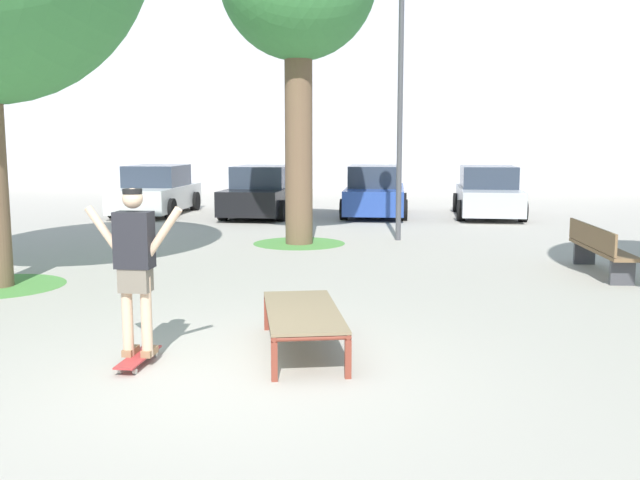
# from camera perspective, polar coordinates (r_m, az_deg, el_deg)

# --- Properties ---
(ground_plane) EXTENTS (120.00, 120.00, 0.00)m
(ground_plane) POSITION_cam_1_polar(r_m,az_deg,el_deg) (6.94, -7.34, -10.92)
(ground_plane) COLOR #B2AA9E
(building_facade) EXTENTS (36.55, 4.00, 11.88)m
(building_facade) POSITION_cam_1_polar(r_m,az_deg,el_deg) (35.48, -1.39, 13.98)
(building_facade) COLOR silver
(building_facade) RESTS_ON ground
(skate_box) EXTENTS (1.19, 2.03, 0.46)m
(skate_box) POSITION_cam_1_polar(r_m,az_deg,el_deg) (7.58, -1.42, -5.96)
(skate_box) COLOR brown
(skate_box) RESTS_ON ground
(skateboard) EXTENTS (0.21, 0.80, 0.09)m
(skateboard) POSITION_cam_1_polar(r_m,az_deg,el_deg) (7.45, -14.44, -9.17)
(skateboard) COLOR #B23333
(skateboard) RESTS_ON ground
(skater) EXTENTS (1.00, 0.28, 1.69)m
(skater) POSITION_cam_1_polar(r_m,az_deg,el_deg) (7.22, -14.71, -1.60)
(skater) COLOR beige
(skater) RESTS_ON skateboard
(grass_patch_mid_back) EXTENTS (2.02, 2.02, 0.01)m
(grass_patch_mid_back) POSITION_cam_1_polar(r_m,az_deg,el_deg) (15.58, -1.70, -0.27)
(grass_patch_mid_back) COLOR #519342
(grass_patch_mid_back) RESTS_ON ground
(car_white) EXTENTS (2.01, 4.25, 1.50)m
(car_white) POSITION_cam_1_polar(r_m,az_deg,el_deg) (22.38, -13.05, 3.82)
(car_white) COLOR silver
(car_white) RESTS_ON ground
(car_black) EXTENTS (2.00, 4.24, 1.50)m
(car_black) POSITION_cam_1_polar(r_m,az_deg,el_deg) (21.34, -4.65, 3.80)
(car_black) COLOR black
(car_black) RESTS_ON ground
(car_blue) EXTENTS (1.97, 4.23, 1.50)m
(car_blue) POSITION_cam_1_polar(r_m,az_deg,el_deg) (21.51, 4.48, 3.84)
(car_blue) COLOR #28479E
(car_blue) RESTS_ON ground
(car_silver) EXTENTS (1.98, 4.23, 1.50)m
(car_silver) POSITION_cam_1_polar(r_m,az_deg,el_deg) (21.70, 13.40, 3.68)
(car_silver) COLOR #B7BABF
(car_silver) RESTS_ON ground
(park_bench) EXTENTS (0.59, 2.42, 0.83)m
(park_bench) POSITION_cam_1_polar(r_m,az_deg,el_deg) (12.86, 21.60, -0.59)
(park_bench) COLOR brown
(park_bench) RESTS_ON ground
(light_post) EXTENTS (0.36, 0.36, 5.83)m
(light_post) POSITION_cam_1_polar(r_m,az_deg,el_deg) (16.13, 6.53, 13.58)
(light_post) COLOR #4C4C51
(light_post) RESTS_ON ground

